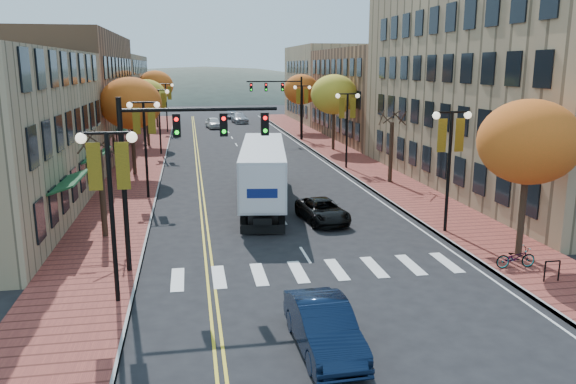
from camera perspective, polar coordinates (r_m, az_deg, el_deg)
name	(u,v)px	position (r m, az deg, el deg)	size (l,w,h in m)	color
ground	(327,290)	(21.23, 3.99, -9.89)	(200.00, 200.00, 0.00)	black
sidewalk_left	(144,157)	(52.30, -14.47, 3.42)	(4.00, 85.00, 0.15)	brown
sidewalk_right	(337,152)	(53.93, 5.00, 4.04)	(4.00, 85.00, 0.15)	brown
building_left_mid	(53,95)	(56.40, -22.74, 9.04)	(12.00, 24.00, 11.00)	brown
building_left_far	(96,92)	(81.00, -18.89, 9.62)	(12.00, 26.00, 9.50)	#9E8966
building_right_near	(539,76)	(42.07, 24.14, 10.74)	(15.00, 28.00, 15.00)	#997F5B
building_right_mid	(398,94)	(65.39, 11.09, 9.71)	(15.00, 24.00, 10.00)	brown
building_right_far	(345,84)	(86.26, 5.82, 10.88)	(15.00, 20.00, 11.00)	#9E8966
tree_left_a	(102,193)	(27.95, -18.34, -0.13)	(0.28, 0.28, 4.20)	#382619
tree_left_b	(131,103)	(43.29, -15.68, 8.66)	(4.48, 4.48, 7.21)	#382619
tree_left_c	(146,97)	(59.23, -14.20, 9.33)	(4.16, 4.16, 6.69)	#382619
tree_left_d	(156,86)	(77.16, -13.30, 10.48)	(4.61, 4.61, 7.42)	#382619
tree_right_a	(529,142)	(25.33, 23.26, 4.67)	(4.16, 4.16, 6.69)	#382619
tree_right_b	(391,152)	(39.94, 10.41, 4.00)	(0.28, 0.28, 4.20)	#382619
tree_right_c	(334,95)	(54.84, 4.70, 9.83)	(4.48, 4.48, 7.21)	#382619
tree_right_d	(301,89)	(70.43, 1.37, 10.37)	(4.35, 4.35, 7.00)	#382619
lamp_left_a	(110,184)	(19.57, -17.65, 0.75)	(1.96, 0.36, 6.05)	black
lamp_left_b	(145,131)	(35.32, -14.35, 6.05)	(1.96, 0.36, 6.05)	black
lamp_left_c	(159,109)	(53.21, -12.97, 8.23)	(1.96, 0.36, 6.05)	black
lamp_left_d	(166,98)	(71.16, -12.29, 9.31)	(1.96, 0.36, 6.05)	black
lamp_right_a	(450,148)	(28.14, 16.14, 4.33)	(1.96, 0.36, 6.05)	black
lamp_right_b	(347,116)	(44.90, 6.04, 7.71)	(1.96, 0.36, 6.05)	black
lamp_right_c	(302,102)	(62.35, 1.45, 9.15)	(1.96, 0.36, 6.05)	black
traffic_mast_near	(173,151)	(22.25, -11.60, 4.12)	(6.10, 0.35, 7.00)	black
traffic_mast_far	(284,96)	(61.95, -0.40, 9.72)	(6.10, 0.34, 7.00)	black
semi_truck	(263,168)	(33.82, -2.53, 2.48)	(4.35, 14.90, 3.68)	black
navy_sedan	(324,327)	(16.81, 3.66, -13.50)	(1.54, 4.42, 1.46)	black
black_suv	(323,211)	(29.97, 3.54, -1.90)	(2.00, 4.34, 1.21)	black
car_far_white	(214,123)	(75.92, -7.57, 6.99)	(1.75, 4.36, 1.48)	silver
car_far_silver	(239,118)	(82.74, -4.95, 7.50)	(2.01, 4.95, 1.44)	#A2A2A9
car_far_oncoming	(231,114)	(90.41, -5.77, 7.92)	(1.52, 4.36, 1.44)	#A9A9B0
bicycle	(516,257)	(24.59, 22.12, -6.17)	(0.58, 1.66, 0.87)	gray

